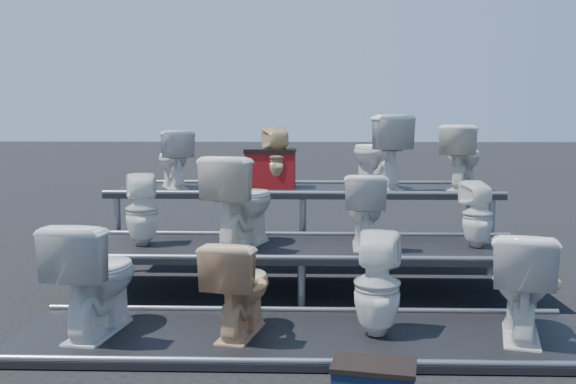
{
  "coord_description": "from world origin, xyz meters",
  "views": [
    {
      "loc": [
        0.05,
        -5.88,
        1.64
      ],
      "look_at": [
        -0.14,
        0.1,
        0.96
      ],
      "focal_mm": 40.0,
      "sensor_mm": 36.0,
      "label": 1
    }
  ],
  "objects_px": {
    "toilet_9": "(277,158)",
    "toilet_10": "(378,152)",
    "toilet_2": "(377,285)",
    "red_crate": "(271,170)",
    "toilet_5": "(242,201)",
    "toilet_6": "(364,210)",
    "toilet_7": "(477,215)",
    "toilet_0": "(96,276)",
    "step_stool": "(374,382)",
    "toilet_1": "(240,286)",
    "toilet_11": "(462,157)",
    "toilet_4": "(142,210)",
    "toilet_3": "(522,284)",
    "toilet_8": "(174,159)"
  },
  "relations": [
    {
      "from": "toilet_9",
      "to": "toilet_10",
      "type": "xyz_separation_m",
      "value": [
        1.13,
        0.0,
        0.07
      ]
    },
    {
      "from": "toilet_10",
      "to": "toilet_2",
      "type": "bearing_deg",
      "value": 59.43
    },
    {
      "from": "toilet_9",
      "to": "red_crate",
      "type": "bearing_deg",
      "value": -65.8
    },
    {
      "from": "toilet_5",
      "to": "toilet_6",
      "type": "xyz_separation_m",
      "value": [
        1.14,
        0.0,
        -0.08
      ]
    },
    {
      "from": "toilet_9",
      "to": "toilet_7",
      "type": "bearing_deg",
      "value": 129.19
    },
    {
      "from": "red_crate",
      "to": "toilet_7",
      "type": "bearing_deg",
      "value": -33.92
    },
    {
      "from": "toilet_0",
      "to": "step_stool",
      "type": "distance_m",
      "value": 2.19
    },
    {
      "from": "toilet_7",
      "to": "red_crate",
      "type": "bearing_deg",
      "value": -49.79
    },
    {
      "from": "toilet_9",
      "to": "red_crate",
      "type": "height_order",
      "value": "toilet_9"
    },
    {
      "from": "toilet_0",
      "to": "toilet_5",
      "type": "height_order",
      "value": "toilet_5"
    },
    {
      "from": "toilet_1",
      "to": "toilet_11",
      "type": "xyz_separation_m",
      "value": [
        2.21,
        2.6,
        0.8
      ]
    },
    {
      "from": "toilet_7",
      "to": "toilet_11",
      "type": "distance_m",
      "value": 1.39
    },
    {
      "from": "toilet_0",
      "to": "red_crate",
      "type": "height_order",
      "value": "red_crate"
    },
    {
      "from": "toilet_6",
      "to": "toilet_9",
      "type": "bearing_deg",
      "value": -53.32
    },
    {
      "from": "toilet_6",
      "to": "toilet_7",
      "type": "xyz_separation_m",
      "value": [
        1.04,
        0.0,
        -0.04
      ]
    },
    {
      "from": "red_crate",
      "to": "toilet_2",
      "type": "bearing_deg",
      "value": -69.86
    },
    {
      "from": "toilet_9",
      "to": "toilet_2",
      "type": "bearing_deg",
      "value": 91.64
    },
    {
      "from": "toilet_4",
      "to": "toilet_10",
      "type": "xyz_separation_m",
      "value": [
        2.33,
        1.3,
        0.48
      ]
    },
    {
      "from": "toilet_3",
      "to": "toilet_8",
      "type": "distance_m",
      "value": 4.09
    },
    {
      "from": "toilet_9",
      "to": "red_crate",
      "type": "relative_size",
      "value": 1.25
    },
    {
      "from": "toilet_7",
      "to": "toilet_1",
      "type": "bearing_deg",
      "value": 17.45
    },
    {
      "from": "toilet_1",
      "to": "toilet_8",
      "type": "bearing_deg",
      "value": -56.23
    },
    {
      "from": "toilet_3",
      "to": "toilet_11",
      "type": "relative_size",
      "value": 1.1
    },
    {
      "from": "toilet_5",
      "to": "toilet_4",
      "type": "bearing_deg",
      "value": 20.01
    },
    {
      "from": "toilet_5",
      "to": "toilet_6",
      "type": "relative_size",
      "value": 1.24
    },
    {
      "from": "toilet_4",
      "to": "toilet_10",
      "type": "height_order",
      "value": "toilet_10"
    },
    {
      "from": "toilet_3",
      "to": "toilet_11",
      "type": "distance_m",
      "value": 2.71
    },
    {
      "from": "toilet_2",
      "to": "toilet_0",
      "type": "bearing_deg",
      "value": 12.53
    },
    {
      "from": "toilet_5",
      "to": "step_stool",
      "type": "distance_m",
      "value": 2.56
    },
    {
      "from": "red_crate",
      "to": "toilet_11",
      "type": "bearing_deg",
      "value": -1.3
    },
    {
      "from": "toilet_0",
      "to": "toilet_2",
      "type": "height_order",
      "value": "toilet_0"
    },
    {
      "from": "toilet_10",
      "to": "toilet_0",
      "type": "bearing_deg",
      "value": 23.41
    },
    {
      "from": "toilet_0",
      "to": "toilet_9",
      "type": "xyz_separation_m",
      "value": [
        1.21,
        2.6,
        0.72
      ]
    },
    {
      "from": "toilet_8",
      "to": "toilet_10",
      "type": "xyz_separation_m",
      "value": [
        2.29,
        0.0,
        0.09
      ]
    },
    {
      "from": "toilet_7",
      "to": "toilet_9",
      "type": "distance_m",
      "value": 2.35
    },
    {
      "from": "toilet_2",
      "to": "toilet_6",
      "type": "relative_size",
      "value": 1.1
    },
    {
      "from": "toilet_9",
      "to": "toilet_10",
      "type": "height_order",
      "value": "toilet_10"
    },
    {
      "from": "toilet_4",
      "to": "red_crate",
      "type": "xyz_separation_m",
      "value": [
        1.13,
        1.39,
        0.26
      ]
    },
    {
      "from": "toilet_5",
      "to": "toilet_10",
      "type": "height_order",
      "value": "toilet_10"
    },
    {
      "from": "step_stool",
      "to": "toilet_0",
      "type": "bearing_deg",
      "value": 166.3
    },
    {
      "from": "toilet_2",
      "to": "red_crate",
      "type": "bearing_deg",
      "value": -58.4
    },
    {
      "from": "toilet_5",
      "to": "toilet_11",
      "type": "distance_m",
      "value": 2.69
    },
    {
      "from": "toilet_5",
      "to": "red_crate",
      "type": "xyz_separation_m",
      "value": [
        0.19,
        1.39,
        0.17
      ]
    },
    {
      "from": "toilet_2",
      "to": "step_stool",
      "type": "height_order",
      "value": "toilet_2"
    },
    {
      "from": "toilet_11",
      "to": "toilet_0",
      "type": "bearing_deg",
      "value": 61.7
    },
    {
      "from": "toilet_2",
      "to": "toilet_7",
      "type": "bearing_deg",
      "value": -116.51
    },
    {
      "from": "toilet_10",
      "to": "toilet_3",
      "type": "bearing_deg",
      "value": 81.93
    },
    {
      "from": "toilet_6",
      "to": "toilet_8",
      "type": "bearing_deg",
      "value": -29.62
    },
    {
      "from": "toilet_1",
      "to": "toilet_10",
      "type": "distance_m",
      "value": 3.02
    },
    {
      "from": "toilet_1",
      "to": "toilet_9",
      "type": "height_order",
      "value": "toilet_9"
    }
  ]
}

